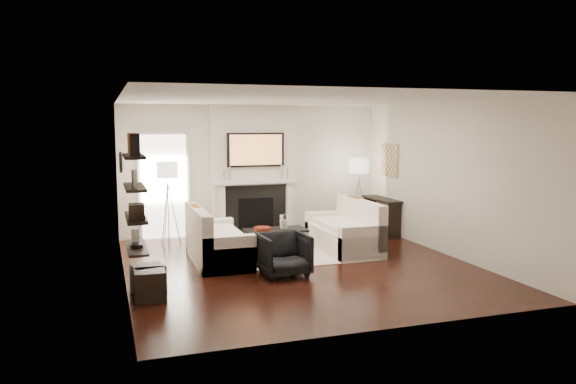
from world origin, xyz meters
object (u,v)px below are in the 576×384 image
object	(u,v)px
lamp_left_shade	(167,170)
ottoman_near	(148,279)
coffee_table	(276,230)
armchair	(284,252)
loveseat_left_base	(219,250)
lamp_right_shade	(359,166)
loveseat_right_base	(343,239)

from	to	relation	value
lamp_left_shade	ottoman_near	xyz separation A→B (m)	(-0.62, -3.05, -1.25)
coffee_table	armchair	size ratio (longest dim) A/B	1.53
loveseat_left_base	armchair	distance (m)	1.40
loveseat_left_base	lamp_right_shade	xyz separation A→B (m)	(3.26, 1.42, 1.24)
ottoman_near	loveseat_right_base	bearing A→B (deg)	23.67
coffee_table	ottoman_near	world-z (taller)	coffee_table
loveseat_left_base	lamp_left_shade	bearing A→B (deg)	111.87
armchair	lamp_left_shade	world-z (taller)	lamp_left_shade
loveseat_left_base	ottoman_near	world-z (taller)	loveseat_left_base
coffee_table	armchair	bearing A→B (deg)	-102.46
coffee_table	armchair	world-z (taller)	armchair
ottoman_near	armchair	bearing A→B (deg)	8.19
loveseat_right_base	ottoman_near	size ratio (longest dim) A/B	4.50
armchair	lamp_right_shade	xyz separation A→B (m)	(2.47, 2.57, 1.09)
ottoman_near	coffee_table	bearing A→B (deg)	37.78
loveseat_left_base	lamp_left_shade	size ratio (longest dim) A/B	4.50
loveseat_left_base	coffee_table	world-z (taller)	same
loveseat_left_base	loveseat_right_base	xyz separation A→B (m)	(2.35, 0.14, 0.00)
loveseat_left_base	loveseat_right_base	size ratio (longest dim) A/B	1.00
coffee_table	lamp_left_shade	distance (m)	2.39
loveseat_right_base	armchair	size ratio (longest dim) A/B	2.51
loveseat_left_base	lamp_right_shade	bearing A→B (deg)	23.58
loveseat_left_base	armchair	xyz separation A→B (m)	(0.79, -1.15, 0.15)
loveseat_left_base	ottoman_near	distance (m)	1.92
loveseat_left_base	lamp_left_shade	world-z (taller)	lamp_left_shade
armchair	lamp_right_shade	world-z (taller)	lamp_right_shade
armchair	loveseat_left_base	bearing A→B (deg)	120.87
coffee_table	armchair	xyz separation A→B (m)	(-0.35, -1.56, -0.04)
armchair	ottoman_near	world-z (taller)	armchair
loveseat_left_base	lamp_left_shade	xyz separation A→B (m)	(-0.64, 1.61, 1.24)
loveseat_left_base	loveseat_right_base	distance (m)	2.35
coffee_table	ottoman_near	xyz separation A→B (m)	(-2.40, -1.86, -0.20)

